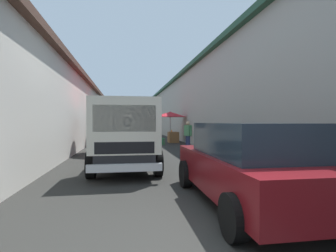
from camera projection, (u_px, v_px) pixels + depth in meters
ground at (141, 145)px, 16.10m from camera, size 90.00×90.00×0.00m
building_left_whitewash at (38, 113)px, 17.16m from camera, size 49.80×7.50×4.05m
building_right_concrete at (229, 107)px, 19.39m from camera, size 49.80×7.50×5.20m
fruit_stall_near_left at (115, 117)px, 16.14m from camera, size 2.24×2.24×2.39m
fruit_stall_far_left at (171, 119)px, 18.16m from camera, size 2.31×2.31×2.26m
fruit_stall_mid_lane at (117, 111)px, 12.21m from camera, size 2.71×2.71×2.46m
hatchback_car at (250, 163)px, 4.57m from camera, size 3.93×1.96×1.45m
delivery_truck at (125, 137)px, 7.48m from camera, size 4.94×2.01×2.08m
vendor_by_crates at (188, 134)px, 13.37m from camera, size 0.58×0.35×1.51m
parked_scooter at (201, 150)px, 9.33m from camera, size 1.66×0.62×1.14m
plastic_stool at (163, 140)px, 16.35m from camera, size 0.30×0.30×0.43m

